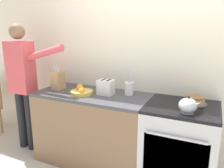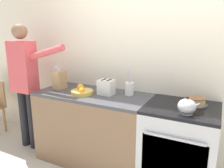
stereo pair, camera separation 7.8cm
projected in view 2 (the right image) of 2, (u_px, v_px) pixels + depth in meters
The scene contains 10 objects.
wall_back at pixel (159, 58), 2.48m from camera, with size 8.00×0.04×2.60m.
counter_cabinet at pixel (93, 127), 2.69m from camera, with size 1.36×0.65×0.88m.
stove_range at pixel (179, 147), 2.24m from camera, with size 0.70×0.68×0.88m.
layer_cake at pixel (195, 101), 2.17m from camera, with size 0.23×0.23×0.08m.
tea_kettle at pixel (187, 107), 1.94m from camera, with size 0.20×0.16×0.16m.
knife_block at pixel (59, 80), 2.76m from camera, with size 0.11×0.16×0.31m.
utensil_crock at pixel (129, 88), 2.50m from camera, with size 0.10×0.10×0.32m.
fruit_bowl at pixel (82, 91), 2.55m from camera, with size 0.26×0.26×0.11m.
toaster at pixel (106, 87), 2.53m from camera, with size 0.19×0.15×0.17m.
person_baker at pixel (24, 76), 2.89m from camera, with size 0.94×0.20×1.69m.
Camera 2 is at (0.64, -1.79, 1.61)m, focal length 35.00 mm.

